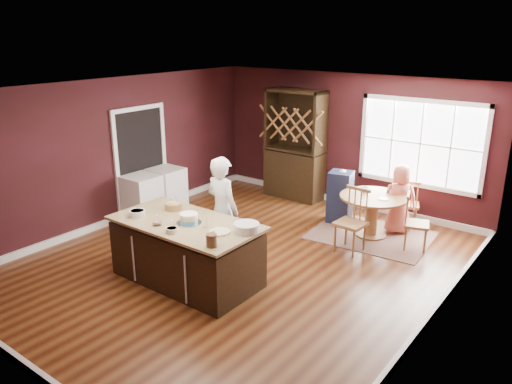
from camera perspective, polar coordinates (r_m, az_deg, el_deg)
room_shell at (r=7.51m, az=-1.83°, el=1.31°), size 7.00×7.00×7.00m
window at (r=9.75m, az=18.30°, el=5.27°), size 2.36×0.10×1.66m
doorway at (r=10.03m, az=-12.97°, el=3.28°), size 0.08×1.26×2.13m
kitchen_island at (r=7.35m, az=-7.92°, el=-6.87°), size 2.18×1.14×0.92m
dining_table at (r=9.00m, az=13.20°, el=-1.74°), size 1.17×1.17×0.75m
baker at (r=7.71m, az=-3.85°, el=-2.12°), size 0.68×0.49×1.71m
layer_cake at (r=7.07m, az=-7.68°, el=-3.00°), size 0.36×0.36×0.15m
bowl_blue at (r=7.47m, az=-13.41°, el=-2.39°), size 0.23×0.23×0.09m
bowl_yellow at (r=7.65m, az=-9.40°, el=-1.62°), size 0.26×0.26×0.10m
bowl_pink at (r=7.09m, az=-11.21°, el=-3.54°), size 0.14×0.14×0.05m
bowl_olive at (r=6.81m, az=-9.58°, el=-4.32°), size 0.17×0.17×0.06m
drinking_glass at (r=6.88m, az=-5.88°, el=-3.47°), size 0.08×0.08×0.16m
dinner_plate at (r=6.74m, az=-4.18°, el=-4.56°), size 0.29×0.29×0.02m
white_tub at (r=6.73m, az=-1.11°, el=-4.08°), size 0.35×0.35×0.12m
stoneware_crock at (r=6.30m, az=-5.12°, el=-5.52°), size 0.14×0.14×0.17m
toy_figurine at (r=6.59m, az=-4.89°, el=-4.79°), size 0.05×0.05×0.09m
rug at (r=9.19m, az=12.97°, el=-4.84°), size 2.14×1.72×0.01m
chair_east at (r=8.68m, az=17.92°, el=-3.23°), size 0.50×0.51×0.98m
chair_south at (r=8.29m, az=10.77°, el=-3.25°), size 0.48×0.46×1.09m
chair_north at (r=9.64m, az=16.98°, el=-1.14°), size 0.50×0.49×0.93m
seated_woman at (r=9.25m, az=16.08°, el=-0.80°), size 0.74×0.66×1.26m
high_chair at (r=9.56m, az=9.57°, el=-0.44°), size 0.50×0.50×1.03m
toddler at (r=9.52m, az=10.10°, el=1.31°), size 0.18×0.14×0.26m
table_plate at (r=8.79m, az=14.37°, el=-0.77°), size 0.18×0.18×0.01m
table_cup at (r=9.09m, az=12.32°, el=0.30°), size 0.13×0.13×0.10m
hutch at (r=10.70m, az=4.48°, el=5.40°), size 1.27×0.53×2.33m
washer at (r=9.75m, az=-12.89°, el=-0.70°), size 0.61×0.59×0.89m
dryer at (r=10.15m, az=-10.16°, el=0.23°), size 0.61×0.59×0.89m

